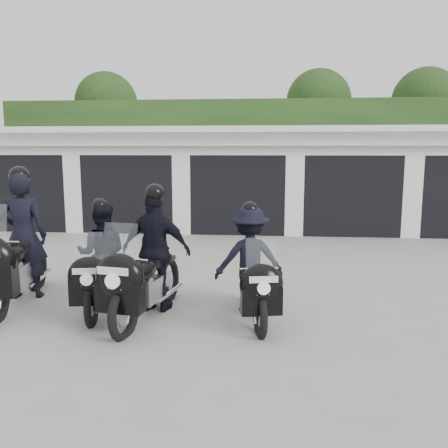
# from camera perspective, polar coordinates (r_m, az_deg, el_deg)

# --- Properties ---
(ground) EXTENTS (80.00, 80.00, 0.00)m
(ground) POSITION_cam_1_polar(r_m,az_deg,el_deg) (7.88, -0.89, -8.49)
(ground) COLOR gray
(ground) RESTS_ON ground
(garage_block) EXTENTS (16.40, 6.80, 2.96)m
(garage_block) POSITION_cam_1_polar(r_m,az_deg,el_deg) (15.58, 2.22, 5.56)
(garage_block) COLOR white
(garage_block) RESTS_ON ground
(background_vegetation) EXTENTS (20.00, 3.90, 5.80)m
(background_vegetation) POSITION_cam_1_polar(r_m,az_deg,el_deg) (20.40, 4.02, 10.15)
(background_vegetation) COLOR #1A3513
(background_vegetation) RESTS_ON ground
(police_bike_a) EXTENTS (0.95, 2.49, 2.17)m
(police_bike_a) POSITION_cam_1_polar(r_m,az_deg,el_deg) (7.90, -23.78, -2.77)
(police_bike_a) COLOR black
(police_bike_a) RESTS_ON ground
(police_bike_b) EXTENTS (0.89, 1.93, 1.69)m
(police_bike_b) POSITION_cam_1_polar(r_m,az_deg,el_deg) (7.37, -14.68, -4.31)
(police_bike_b) COLOR black
(police_bike_b) RESTS_ON ground
(police_bike_c) EXTENTS (1.15, 2.21, 1.94)m
(police_bike_c) POSITION_cam_1_polar(r_m,az_deg,el_deg) (6.85, -8.77, -4.17)
(police_bike_c) COLOR black
(police_bike_c) RESTS_ON ground
(police_bike_d) EXTENTS (1.09, 1.91, 1.68)m
(police_bike_d) POSITION_cam_1_polar(r_m,az_deg,el_deg) (6.78, 3.27, -5.13)
(police_bike_d) COLOR black
(police_bike_d) RESTS_ON ground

